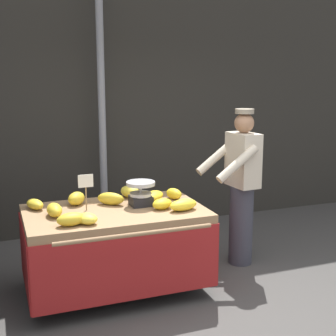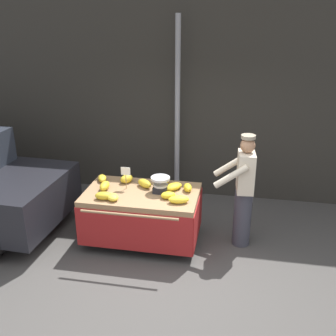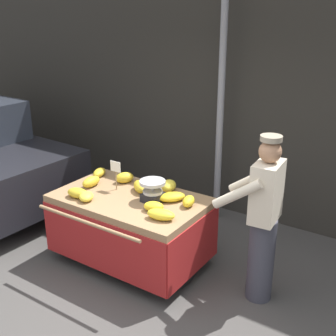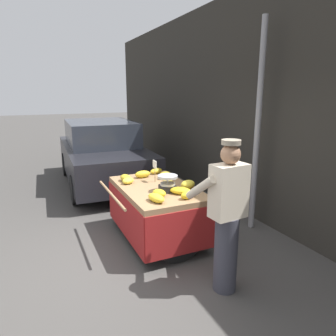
# 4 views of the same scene
# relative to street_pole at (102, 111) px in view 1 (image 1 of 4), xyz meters

# --- Properties ---
(ground_plane) EXTENTS (60.00, 60.00, 0.00)m
(ground_plane) POSITION_rel_street_pole_xyz_m (0.33, -2.51, -1.63)
(ground_plane) COLOR #423F3D
(back_wall) EXTENTS (16.00, 0.24, 3.90)m
(back_wall) POSITION_rel_street_pole_xyz_m (0.33, 0.40, 0.32)
(back_wall) COLOR #2D2B26
(back_wall) RESTS_ON ground
(street_pole) EXTENTS (0.09, 0.09, 3.26)m
(street_pole) POSITION_rel_street_pole_xyz_m (0.00, 0.00, 0.00)
(street_pole) COLOR gray
(street_pole) RESTS_ON ground
(banana_cart) EXTENTS (1.68, 1.21, 0.83)m
(banana_cart) POSITION_rel_street_pole_xyz_m (-0.26, -1.59, -1.03)
(banana_cart) COLOR #93704C
(banana_cart) RESTS_ON ground
(weighing_scale) EXTENTS (0.28, 0.28, 0.24)m
(weighing_scale) POSITION_rel_street_pole_xyz_m (0.01, -1.54, -0.68)
(weighing_scale) COLOR black
(weighing_scale) RESTS_ON banana_cart
(price_sign) EXTENTS (0.14, 0.01, 0.34)m
(price_sign) POSITION_rel_street_pole_xyz_m (-0.51, -1.52, -0.55)
(price_sign) COLOR #997A51
(price_sign) RESTS_ON banana_cart
(banana_bunch_0) EXTENTS (0.17, 0.23, 0.11)m
(banana_bunch_0) POSITION_rel_street_pole_xyz_m (0.40, -1.43, -0.75)
(banana_bunch_0) COLOR gold
(banana_bunch_0) RESTS_ON banana_cart
(banana_bunch_1) EXTENTS (0.32, 0.34, 0.10)m
(banana_bunch_1) POSITION_rel_street_pole_xyz_m (0.18, -1.42, -0.75)
(banana_bunch_1) COLOR gold
(banana_bunch_1) RESTS_ON banana_cart
(banana_bunch_2) EXTENTS (0.29, 0.27, 0.12)m
(banana_bunch_2) POSITION_rel_street_pole_xyz_m (-0.25, -1.41, -0.74)
(banana_bunch_2) COLOR gold
(banana_bunch_2) RESTS_ON banana_cart
(banana_bunch_3) EXTENTS (0.24, 0.26, 0.13)m
(banana_bunch_3) POSITION_rel_street_pole_xyz_m (-0.57, -1.30, -0.74)
(banana_bunch_3) COLOR gold
(banana_bunch_3) RESTS_ON banana_cart
(banana_bunch_4) EXTENTS (0.31, 0.21, 0.11)m
(banana_bunch_4) POSITION_rel_street_pole_xyz_m (0.33, -1.84, -0.75)
(banana_bunch_4) COLOR yellow
(banana_bunch_4) RESTS_ON banana_cart
(banana_bunch_5) EXTENTS (0.14, 0.27, 0.12)m
(banana_bunch_5) POSITION_rel_street_pole_xyz_m (-0.81, -1.60, -0.74)
(banana_bunch_5) COLOR gold
(banana_bunch_5) RESTS_ON banana_cart
(banana_bunch_6) EXTENTS (0.24, 0.25, 0.09)m
(banana_bunch_6) POSITION_rel_street_pole_xyz_m (-0.59, -1.92, -0.76)
(banana_bunch_6) COLOR yellow
(banana_bunch_6) RESTS_ON banana_cart
(banana_bunch_7) EXTENTS (0.20, 0.27, 0.09)m
(banana_bunch_7) POSITION_rel_street_pole_xyz_m (-0.96, -1.31, -0.75)
(banana_bunch_7) COLOR gold
(banana_bunch_7) RESTS_ON banana_cart
(banana_bunch_8) EXTENTS (0.25, 0.21, 0.10)m
(banana_bunch_8) POSITION_rel_street_pole_xyz_m (0.16, -1.73, -0.75)
(banana_bunch_8) COLOR gold
(banana_bunch_8) RESTS_ON banana_cart
(banana_bunch_9) EXTENTS (0.27, 0.18, 0.11)m
(banana_bunch_9) POSITION_rel_street_pole_xyz_m (-0.72, -1.92, -0.75)
(banana_bunch_9) COLOR gold
(banana_bunch_9) RESTS_ON banana_cart
(banana_bunch_10) EXTENTS (0.24, 0.28, 0.12)m
(banana_bunch_10) POSITION_rel_street_pole_xyz_m (0.00, -1.21, -0.74)
(banana_bunch_10) COLOR yellow
(banana_bunch_10) RESTS_ON banana_cart
(vendor_person) EXTENTS (0.60, 0.55, 1.71)m
(vendor_person) POSITION_rel_street_pole_xyz_m (1.20, -1.38, -0.76)
(vendor_person) COLOR #383842
(vendor_person) RESTS_ON ground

